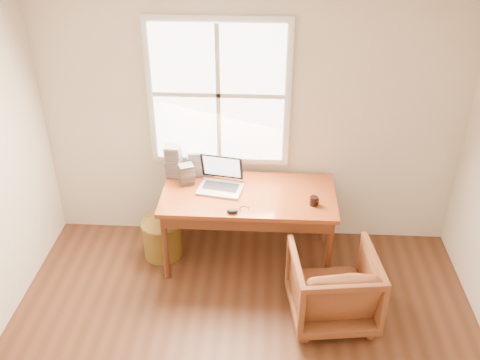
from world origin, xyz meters
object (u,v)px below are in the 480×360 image
(desk, at_px, (249,195))
(wicker_stool, at_px, (163,239))
(armchair, at_px, (333,286))
(coffee_mug, at_px, (314,201))
(laptop, at_px, (220,177))
(cd_stack_a, at_px, (195,163))

(desk, relative_size, wicker_stool, 4.27)
(armchair, relative_size, coffee_mug, 8.77)
(laptop, bearing_deg, coffee_mug, -2.47)
(armchair, height_order, cd_stack_a, cd_stack_a)
(armchair, bearing_deg, desk, -52.27)
(wicker_stool, distance_m, laptop, 0.91)
(cd_stack_a, bearing_deg, coffee_mug, -23.01)
(armchair, xyz_separation_m, laptop, (-1.01, 0.78, 0.57))
(desk, bearing_deg, armchair, -44.86)
(wicker_stool, relative_size, laptop, 0.95)
(desk, distance_m, coffee_mug, 0.61)
(coffee_mug, bearing_deg, cd_stack_a, 172.88)
(armchair, distance_m, cd_stack_a, 1.74)
(armchair, height_order, coffee_mug, coffee_mug)
(laptop, bearing_deg, cd_stack_a, 144.32)
(desk, distance_m, wicker_stool, 1.00)
(desk, xyz_separation_m, cd_stack_a, (-0.53, 0.31, 0.15))
(cd_stack_a, bearing_deg, wicker_stool, -134.86)
(laptop, bearing_deg, desk, 2.58)
(wicker_stool, xyz_separation_m, cd_stack_a, (0.31, 0.31, 0.69))
(armchair, distance_m, wicker_stool, 1.75)
(desk, bearing_deg, laptop, 172.05)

